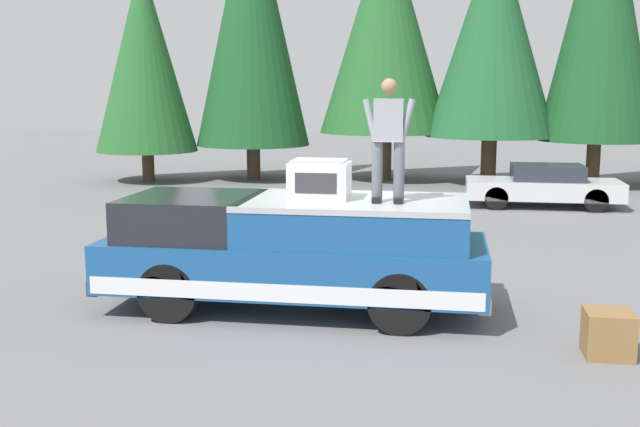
{
  "coord_description": "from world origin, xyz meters",
  "views": [
    {
      "loc": [
        -10.92,
        -1.44,
        3.21
      ],
      "look_at": [
        0.11,
        0.41,
        1.35
      ],
      "focal_mm": 42.45,
      "sensor_mm": 36.0,
      "label": 1
    }
  ],
  "objects_px": {
    "person_on_truck_bed": "(389,137)",
    "wooden_crate": "(608,334)",
    "pickup_truck": "(294,251)",
    "parked_car_silver": "(544,186)",
    "compressor_unit": "(320,179)"
  },
  "relations": [
    {
      "from": "pickup_truck",
      "to": "parked_car_silver",
      "type": "distance_m",
      "value": 11.65
    },
    {
      "from": "person_on_truck_bed",
      "to": "parked_car_silver",
      "type": "relative_size",
      "value": 0.41
    },
    {
      "from": "parked_car_silver",
      "to": "compressor_unit",
      "type": "bearing_deg",
      "value": 157.45
    },
    {
      "from": "pickup_truck",
      "to": "compressor_unit",
      "type": "height_order",
      "value": "compressor_unit"
    },
    {
      "from": "compressor_unit",
      "to": "person_on_truck_bed",
      "type": "xyz_separation_m",
      "value": [
        -0.21,
        -0.99,
        0.62
      ]
    },
    {
      "from": "compressor_unit",
      "to": "wooden_crate",
      "type": "bearing_deg",
      "value": -109.33
    },
    {
      "from": "pickup_truck",
      "to": "parked_car_silver",
      "type": "relative_size",
      "value": 1.35
    },
    {
      "from": "person_on_truck_bed",
      "to": "wooden_crate",
      "type": "relative_size",
      "value": 3.02
    },
    {
      "from": "compressor_unit",
      "to": "parked_car_silver",
      "type": "height_order",
      "value": "compressor_unit"
    },
    {
      "from": "pickup_truck",
      "to": "compressor_unit",
      "type": "bearing_deg",
      "value": -89.34
    },
    {
      "from": "compressor_unit",
      "to": "person_on_truck_bed",
      "type": "bearing_deg",
      "value": -101.88
    },
    {
      "from": "person_on_truck_bed",
      "to": "parked_car_silver",
      "type": "height_order",
      "value": "person_on_truck_bed"
    },
    {
      "from": "compressor_unit",
      "to": "person_on_truck_bed",
      "type": "distance_m",
      "value": 1.19
    },
    {
      "from": "pickup_truck",
      "to": "wooden_crate",
      "type": "relative_size",
      "value": 9.89
    },
    {
      "from": "pickup_truck",
      "to": "person_on_truck_bed",
      "type": "xyz_separation_m",
      "value": [
        -0.2,
        -1.36,
        1.68
      ]
    }
  ]
}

